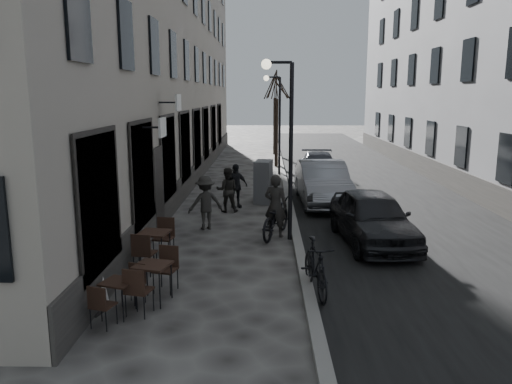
{
  "coord_description": "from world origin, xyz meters",
  "views": [
    {
      "loc": [
        -0.7,
        -7.98,
        4.15
      ],
      "look_at": [
        -0.94,
        3.96,
        1.8
      ],
      "focal_mm": 35.0,
      "sensor_mm": 36.0,
      "label": 1
    }
  ],
  "objects_px": {
    "tree_far": "(275,87)",
    "bicycle": "(275,218)",
    "streetlamp_near": "(285,130)",
    "bistro_set_b": "(153,279)",
    "utility_cabinet": "(263,182)",
    "bistro_set_a": "(119,294)",
    "car_mid": "(323,183)",
    "car_far": "(319,167)",
    "sign_board": "(95,290)",
    "moped": "(316,267)",
    "bistro_set_c": "(155,245)",
    "pedestrian_mid": "(206,203)",
    "car_near": "(373,217)",
    "pedestrian_near": "(227,190)",
    "tree_near": "(277,85)",
    "streetlamp_far": "(276,114)",
    "pedestrian_far": "(235,186)"
  },
  "relations": [
    {
      "from": "moped",
      "to": "car_near",
      "type": "bearing_deg",
      "value": 53.98
    },
    {
      "from": "tree_near",
      "to": "sign_board",
      "type": "xyz_separation_m",
      "value": [
        -3.91,
        -19.94,
        -4.24
      ]
    },
    {
      "from": "sign_board",
      "to": "car_mid",
      "type": "height_order",
      "value": "car_mid"
    },
    {
      "from": "bistro_set_b",
      "to": "car_mid",
      "type": "xyz_separation_m",
      "value": [
        4.44,
        9.37,
        0.32
      ]
    },
    {
      "from": "streetlamp_far",
      "to": "pedestrian_mid",
      "type": "height_order",
      "value": "streetlamp_far"
    },
    {
      "from": "bistro_set_a",
      "to": "pedestrian_near",
      "type": "bearing_deg",
      "value": 97.75
    },
    {
      "from": "pedestrian_far",
      "to": "bistro_set_a",
      "type": "bearing_deg",
      "value": -126.49
    },
    {
      "from": "car_mid",
      "to": "car_far",
      "type": "bearing_deg",
      "value": 83.68
    },
    {
      "from": "tree_far",
      "to": "moped",
      "type": "distance_m",
      "value": 25.34
    },
    {
      "from": "streetlamp_far",
      "to": "car_far",
      "type": "relative_size",
      "value": 1.1
    },
    {
      "from": "streetlamp_far",
      "to": "moped",
      "type": "xyz_separation_m",
      "value": [
        0.52,
        -16.0,
        -2.58
      ]
    },
    {
      "from": "tree_near",
      "to": "pedestrian_mid",
      "type": "xyz_separation_m",
      "value": [
        -2.47,
        -13.91,
        -3.82
      ]
    },
    {
      "from": "car_near",
      "to": "moped",
      "type": "height_order",
      "value": "car_near"
    },
    {
      "from": "bistro_set_c",
      "to": "pedestrian_mid",
      "type": "distance_m",
      "value": 3.51
    },
    {
      "from": "bicycle",
      "to": "sign_board",
      "type": "bearing_deg",
      "value": 75.11
    },
    {
      "from": "pedestrian_far",
      "to": "utility_cabinet",
      "type": "bearing_deg",
      "value": 17.4
    },
    {
      "from": "utility_cabinet",
      "to": "moped",
      "type": "bearing_deg",
      "value": -73.98
    },
    {
      "from": "pedestrian_near",
      "to": "tree_near",
      "type": "bearing_deg",
      "value": -105.0
    },
    {
      "from": "bistro_set_c",
      "to": "utility_cabinet",
      "type": "xyz_separation_m",
      "value": [
        2.63,
        7.38,
        0.3
      ]
    },
    {
      "from": "bistro_set_c",
      "to": "pedestrian_near",
      "type": "relative_size",
      "value": 1.1
    },
    {
      "from": "utility_cabinet",
      "to": "bicycle",
      "type": "distance_m",
      "value": 4.79
    },
    {
      "from": "bistro_set_a",
      "to": "bicycle",
      "type": "distance_m",
      "value": 6.27
    },
    {
      "from": "pedestrian_mid",
      "to": "car_mid",
      "type": "relative_size",
      "value": 0.34
    },
    {
      "from": "sign_board",
      "to": "pedestrian_far",
      "type": "relative_size",
      "value": 0.64
    },
    {
      "from": "streetlamp_far",
      "to": "bistro_set_c",
      "type": "bearing_deg",
      "value": -102.83
    },
    {
      "from": "streetlamp_near",
      "to": "tree_far",
      "type": "relative_size",
      "value": 0.89
    },
    {
      "from": "streetlamp_near",
      "to": "sign_board",
      "type": "xyz_separation_m",
      "value": [
        -3.84,
        -4.94,
        -2.74
      ]
    },
    {
      "from": "streetlamp_near",
      "to": "bistro_set_a",
      "type": "height_order",
      "value": "streetlamp_near"
    },
    {
      "from": "tree_near",
      "to": "car_far",
      "type": "bearing_deg",
      "value": -67.9
    },
    {
      "from": "bistro_set_b",
      "to": "car_near",
      "type": "xyz_separation_m",
      "value": [
        5.27,
        4.19,
        0.26
      ]
    },
    {
      "from": "bistro_set_b",
      "to": "utility_cabinet",
      "type": "height_order",
      "value": "utility_cabinet"
    },
    {
      "from": "bistro_set_b",
      "to": "moped",
      "type": "relative_size",
      "value": 0.87
    },
    {
      "from": "streetlamp_far",
      "to": "car_mid",
      "type": "xyz_separation_m",
      "value": [
        1.64,
        -7.15,
        -2.34
      ]
    },
    {
      "from": "utility_cabinet",
      "to": "car_mid",
      "type": "xyz_separation_m",
      "value": [
        2.27,
        -0.24,
        0.0
      ]
    },
    {
      "from": "tree_far",
      "to": "bicycle",
      "type": "xyz_separation_m",
      "value": [
        -0.31,
        -20.68,
        -4.09
      ]
    },
    {
      "from": "sign_board",
      "to": "pedestrian_near",
      "type": "xyz_separation_m",
      "value": [
        1.93,
        8.36,
        0.38
      ]
    },
    {
      "from": "tree_far",
      "to": "car_mid",
      "type": "height_order",
      "value": "tree_far"
    },
    {
      "from": "utility_cabinet",
      "to": "bicycle",
      "type": "height_order",
      "value": "utility_cabinet"
    },
    {
      "from": "bistro_set_b",
      "to": "utility_cabinet",
      "type": "distance_m",
      "value": 9.86
    },
    {
      "from": "tree_far",
      "to": "sign_board",
      "type": "bearing_deg",
      "value": -98.57
    },
    {
      "from": "pedestrian_mid",
      "to": "utility_cabinet",
      "type": "bearing_deg",
      "value": -134.02
    },
    {
      "from": "bistro_set_b",
      "to": "moped",
      "type": "bearing_deg",
      "value": 22.42
    },
    {
      "from": "tree_near",
      "to": "car_near",
      "type": "xyz_separation_m",
      "value": [
        2.4,
        -15.33,
        -3.91
      ]
    },
    {
      "from": "bistro_set_a",
      "to": "pedestrian_near",
      "type": "relative_size",
      "value": 0.9
    },
    {
      "from": "utility_cabinet",
      "to": "car_far",
      "type": "bearing_deg",
      "value": 70.89
    },
    {
      "from": "bistro_set_a",
      "to": "car_near",
      "type": "bearing_deg",
      "value": 56.8
    },
    {
      "from": "car_far",
      "to": "moped",
      "type": "distance_m",
      "value": 14.22
    },
    {
      "from": "bistro_set_b",
      "to": "car_mid",
      "type": "distance_m",
      "value": 10.38
    },
    {
      "from": "moped",
      "to": "tree_far",
      "type": "bearing_deg",
      "value": 83.02
    },
    {
      "from": "tree_far",
      "to": "bicycle",
      "type": "bearing_deg",
      "value": -90.87
    }
  ]
}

